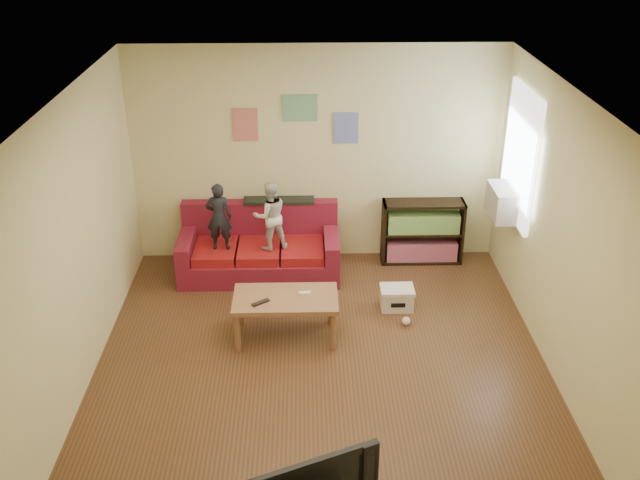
{
  "coord_description": "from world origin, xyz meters",
  "views": [
    {
      "loc": [
        -0.15,
        -5.71,
        4.3
      ],
      "look_at": [
        0.0,
        0.8,
        1.05
      ],
      "focal_mm": 40.0,
      "sensor_mm": 36.0,
      "label": 1
    }
  ],
  "objects_px": {
    "coffee_table": "(286,303)",
    "file_box": "(397,298)",
    "child_a": "(219,217)",
    "sofa": "(260,250)",
    "bookshelf": "(422,235)",
    "child_b": "(270,216)"
  },
  "relations": [
    {
      "from": "child_a",
      "to": "child_b",
      "type": "distance_m",
      "value": 0.6
    },
    {
      "from": "child_a",
      "to": "sofa",
      "type": "bearing_deg",
      "value": -158.54
    },
    {
      "from": "child_b",
      "to": "bookshelf",
      "type": "bearing_deg",
      "value": 174.79
    },
    {
      "from": "child_a",
      "to": "bookshelf",
      "type": "height_order",
      "value": "child_a"
    },
    {
      "from": "child_a",
      "to": "child_b",
      "type": "height_order",
      "value": "child_b"
    },
    {
      "from": "sofa",
      "to": "child_a",
      "type": "height_order",
      "value": "child_a"
    },
    {
      "from": "sofa",
      "to": "bookshelf",
      "type": "distance_m",
      "value": 2.04
    },
    {
      "from": "bookshelf",
      "to": "file_box",
      "type": "relative_size",
      "value": 2.7
    },
    {
      "from": "sofa",
      "to": "file_box",
      "type": "xyz_separation_m",
      "value": [
        1.58,
        -0.91,
        -0.15
      ]
    },
    {
      "from": "sofa",
      "to": "file_box",
      "type": "relative_size",
      "value": 5.14
    },
    {
      "from": "file_box",
      "to": "child_b",
      "type": "bearing_deg",
      "value": 152.67
    },
    {
      "from": "child_b",
      "to": "bookshelf",
      "type": "distance_m",
      "value": 1.98
    },
    {
      "from": "child_b",
      "to": "child_a",
      "type": "bearing_deg",
      "value": -17.22
    },
    {
      "from": "coffee_table",
      "to": "file_box",
      "type": "xyz_separation_m",
      "value": [
        1.24,
        0.54,
        -0.29
      ]
    },
    {
      "from": "file_box",
      "to": "child_a",
      "type": "bearing_deg",
      "value": 159.98
    },
    {
      "from": "child_a",
      "to": "child_b",
      "type": "relative_size",
      "value": 0.98
    },
    {
      "from": "child_a",
      "to": "file_box",
      "type": "bearing_deg",
      "value": 161.3
    },
    {
      "from": "coffee_table",
      "to": "child_b",
      "type": "bearing_deg",
      "value": 98.74
    },
    {
      "from": "child_a",
      "to": "bookshelf",
      "type": "bearing_deg",
      "value": -169.51
    },
    {
      "from": "child_a",
      "to": "coffee_table",
      "type": "distance_m",
      "value": 1.57
    },
    {
      "from": "child_b",
      "to": "bookshelf",
      "type": "relative_size",
      "value": 0.84
    },
    {
      "from": "coffee_table",
      "to": "bookshelf",
      "type": "bearing_deg",
      "value": 45.04
    }
  ]
}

